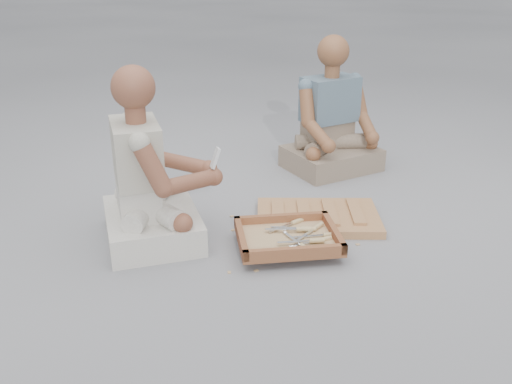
{
  "coord_description": "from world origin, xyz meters",
  "views": [
    {
      "loc": [
        -0.23,
        -2.31,
        1.31
      ],
      "look_at": [
        -0.05,
        0.08,
        0.3
      ],
      "focal_mm": 40.0,
      "sensor_mm": 36.0,
      "label": 1
    }
  ],
  "objects": [
    {
      "name": "companion",
      "position": [
        0.53,
        1.16,
        0.28
      ],
      "size": [
        0.68,
        0.62,
        0.85
      ],
      "rotation": [
        0.0,
        0.0,
        3.58
      ],
      "color": "gray",
      "rests_on": "ground"
    },
    {
      "name": "wood_chip_7",
      "position": [
        -0.15,
        0.29,
        0.0
      ],
      "size": [
        0.02,
        0.02,
        0.0
      ],
      "primitive_type": "cube",
      "rotation": [
        0.0,
        0.0,
        0.91
      ],
      "color": "tan",
      "rests_on": "ground"
    },
    {
      "name": "wood_chip_2",
      "position": [
        -0.07,
        -0.04,
        0.0
      ],
      "size": [
        0.02,
        0.02,
        0.0
      ],
      "primitive_type": "cube",
      "rotation": [
        0.0,
        0.0,
        2.59
      ],
      "color": "tan",
      "rests_on": "ground"
    },
    {
      "name": "wood_chip_0",
      "position": [
        0.02,
        0.26,
        0.0
      ],
      "size": [
        0.02,
        0.02,
        0.0
      ],
      "primitive_type": "cube",
      "rotation": [
        0.0,
        0.0,
        1.68
      ],
      "color": "tan",
      "rests_on": "ground"
    },
    {
      "name": "wood_chip_12",
      "position": [
        0.45,
        0.09,
        0.0
      ],
      "size": [
        0.02,
        0.02,
        0.0
      ],
      "primitive_type": "cube",
      "rotation": [
        0.0,
        0.0,
        0.19
      ],
      "color": "tan",
      "rests_on": "ground"
    },
    {
      "name": "wood_chip_1",
      "position": [
        0.3,
        -0.02,
        0.0
      ],
      "size": [
        0.02,
        0.02,
        0.0
      ],
      "primitive_type": "cube",
      "rotation": [
        0.0,
        0.0,
        1.9
      ],
      "color": "tan",
      "rests_on": "ground"
    },
    {
      "name": "wood_chip_9",
      "position": [
        0.05,
        0.31,
        0.0
      ],
      "size": [
        0.02,
        0.02,
        0.0
      ],
      "primitive_type": "cube",
      "rotation": [
        0.0,
        0.0,
        0.35
      ],
      "color": "tan",
      "rests_on": "ground"
    },
    {
      "name": "chisel_2",
      "position": [
        0.15,
        0.21,
        0.07
      ],
      "size": [
        0.19,
        0.14,
        0.02
      ],
      "rotation": [
        0.0,
        0.0,
        0.62
      ],
      "color": "silver",
      "rests_on": "tool_tray"
    },
    {
      "name": "ground",
      "position": [
        0.0,
        0.0,
        0.0
      ],
      "size": [
        60.0,
        60.0,
        0.0
      ],
      "primitive_type": "plane",
      "color": "gray",
      "rests_on": "ground"
    },
    {
      "name": "tool_tray",
      "position": [
        0.1,
        0.07,
        0.06
      ],
      "size": [
        0.49,
        0.41,
        0.06
      ],
      "rotation": [
        0.0,
        0.0,
        0.06
      ],
      "color": "brown",
      "rests_on": "carved_panel"
    },
    {
      "name": "mobile_phone",
      "position": [
        -0.23,
        0.25,
        0.41
      ],
      "size": [
        0.06,
        0.05,
        0.1
      ],
      "rotation": [
        -0.35,
        0.0,
        -1.33
      ],
      "color": "silver",
      "rests_on": "craftsman"
    },
    {
      "name": "wood_chip_5",
      "position": [
        -0.15,
        0.46,
        0.0
      ],
      "size": [
        0.02,
        0.02,
        0.0
      ],
      "primitive_type": "cube",
      "rotation": [
        0.0,
        0.0,
        0.61
      ],
      "color": "tan",
      "rests_on": "ground"
    },
    {
      "name": "chisel_1",
      "position": [
        0.29,
        0.07,
        0.07
      ],
      "size": [
        0.22,
        0.04,
        0.02
      ],
      "rotation": [
        0.0,
        0.0,
        0.08
      ],
      "color": "silver",
      "rests_on": "tool_tray"
    },
    {
      "name": "wood_chip_4",
      "position": [
        0.28,
        0.1,
        0.0
      ],
      "size": [
        0.02,
        0.02,
        0.0
      ],
      "primitive_type": "cube",
      "rotation": [
        0.0,
        0.0,
        1.17
      ],
      "color": "tan",
      "rests_on": "ground"
    },
    {
      "name": "wood_chip_3",
      "position": [
        0.3,
        0.12,
        0.0
      ],
      "size": [
        0.02,
        0.02,
        0.0
      ],
      "primitive_type": "cube",
      "rotation": [
        0.0,
        0.0,
        1.58
      ],
      "color": "tan",
      "rests_on": "ground"
    },
    {
      "name": "craftsman",
      "position": [
        -0.55,
        0.24,
        0.29
      ],
      "size": [
        0.62,
        0.63,
        0.86
      ],
      "rotation": [
        0.0,
        0.0,
        -1.35
      ],
      "color": "beige",
      "rests_on": "ground"
    },
    {
      "name": "chisel_7",
      "position": [
        0.25,
        0.14,
        0.07
      ],
      "size": [
        0.16,
        0.18,
        0.02
      ],
      "rotation": [
        0.0,
        0.0,
        0.84
      ],
      "color": "silver",
      "rests_on": "tool_tray"
    },
    {
      "name": "wood_chip_13",
      "position": [
        -0.06,
        -0.12,
        0.0
      ],
      "size": [
        0.02,
        0.02,
        0.0
      ],
      "primitive_type": "cube",
      "rotation": [
        0.0,
        0.0,
        0.46
      ],
      "color": "tan",
      "rests_on": "ground"
    },
    {
      "name": "chisel_6",
      "position": [
        0.21,
        -0.0,
        0.08
      ],
      "size": [
        0.22,
        0.03,
        0.02
      ],
      "rotation": [
        0.0,
        0.0,
        0.04
      ],
      "color": "silver",
      "rests_on": "tool_tray"
    },
    {
      "name": "wood_chip_6",
      "position": [
        0.26,
        0.01,
        0.0
      ],
      "size": [
        0.02,
        0.02,
        0.0
      ],
      "primitive_type": "cube",
      "rotation": [
        0.0,
        0.0,
        2.97
      ],
      "color": "tan",
      "rests_on": "ground"
    },
    {
      "name": "chisel_5",
      "position": [
        0.17,
        0.12,
        0.08
      ],
      "size": [
        0.22,
        0.03,
        0.02
      ],
      "rotation": [
        0.0,
        0.0,
        -0.08
      ],
      "color": "silver",
      "rests_on": "tool_tray"
    },
    {
      "name": "wood_chip_11",
      "position": [
        -0.18,
        -0.12,
        0.0
      ],
      "size": [
        0.02,
        0.02,
        0.0
      ],
      "primitive_type": "cube",
      "rotation": [
        0.0,
        0.0,
        1.57
      ],
      "color": "tan",
      "rests_on": "ground"
    },
    {
      "name": "chisel_3",
      "position": [
        0.16,
        -0.04,
        0.07
      ],
      "size": [
        0.11,
        0.21,
        0.02
      ],
      "rotation": [
        0.0,
        0.0,
        -1.15
      ],
      "color": "silver",
      "rests_on": "tool_tray"
    },
    {
      "name": "carved_panel",
      "position": [
        0.3,
        0.37,
        0.02
      ],
      "size": [
        0.67,
        0.48,
        0.04
      ],
      "primitive_type": "cube",
      "rotation": [
        0.0,
        0.0,
        -0.09
      ],
      "color": "olive",
      "rests_on": "ground"
    },
    {
      "name": "wood_chip_8",
      "position": [
        0.37,
        0.42,
        0.0
      ],
      "size": [
        0.02,
        0.02,
        0.0
      ],
      "primitive_type": "cube",
      "rotation": [
        0.0,
        0.0,
        3.07
      ],
      "color": "tan",
      "rests_on": "ground"
    },
    {
      "name": "chisel_4",
      "position": [
        0.19,
        0.14,
        0.08
      ],
      "size": [
        0.22,
        0.06,
        0.02
      ],
      "rotation": [
        0.0,
        0.0,
        -0.18
      ],
      "color": "silver",
      "rests_on": "tool_tray"
    },
    {
      "name": "wood_chip_10",
      "position": [
        0.22,
        0.32,
        0.0
      ],
      "size": [
        0.02,
        0.02,
        0.0
      ],
      "primitive_type": "cube",
      "rotation": [
        0.0,
        0.0,
        2.22
      ],
      "color": "tan",
      "rests_on": "ground"
    },
    {
      "name": "chisel_0",
      "position": [
        0.25,
        0.02,
        0.07
      ],
      "size": [
        0.21,
        0.09,
        0.02
      ],
      "rotation": [
        0.0,
        0.0,
        0.34
      ],
      "color": "silver",
      "rests_on": "tool_tray"
    }
  ]
}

